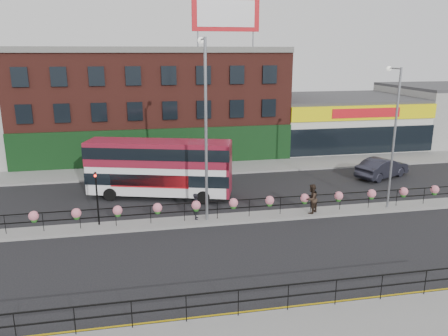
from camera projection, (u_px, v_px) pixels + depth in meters
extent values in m
plane|color=black|center=(233.00, 220.00, 26.82)|extent=(120.00, 120.00, 0.00)
cube|color=gray|center=(204.00, 169.00, 38.17)|extent=(60.00, 4.00, 0.15)
cube|color=gray|center=(233.00, 218.00, 26.80)|extent=(60.00, 1.60, 0.15)
cube|color=gold|center=(284.00, 307.00, 17.62)|extent=(60.00, 0.10, 0.01)
cube|color=gold|center=(286.00, 310.00, 17.45)|extent=(60.00, 0.10, 0.01)
cube|color=maroon|center=(152.00, 103.00, 43.74)|extent=(25.00, 12.00, 10.00)
cube|color=#3F3F42|center=(150.00, 50.00, 42.41)|extent=(25.00, 12.00, 0.30)
cube|color=black|center=(156.00, 148.00, 38.83)|extent=(25.00, 0.25, 3.40)
cube|color=silver|center=(337.00, 122.00, 48.09)|extent=(15.00, 12.00, 5.00)
cube|color=#3F3F42|center=(338.00, 97.00, 47.41)|extent=(15.00, 12.00, 0.30)
cube|color=yellow|center=(366.00, 113.00, 41.86)|extent=(15.00, 0.25, 1.40)
cube|color=red|center=(366.00, 113.00, 41.75)|extent=(7.00, 0.10, 0.90)
cube|color=black|center=(363.00, 140.00, 42.56)|extent=(15.00, 0.25, 2.60)
cube|color=red|center=(226.00, 13.00, 38.08)|extent=(6.00, 0.25, 3.00)
cube|color=white|center=(226.00, 13.00, 37.95)|extent=(5.10, 0.04, 2.25)
cylinder|color=gray|center=(198.00, 40.00, 38.19)|extent=(0.12, 0.12, 1.40)
cylinder|color=gray|center=(253.00, 40.00, 39.11)|extent=(0.12, 0.12, 1.40)
cube|color=black|center=(233.00, 200.00, 26.49)|extent=(30.00, 0.05, 0.05)
cube|color=black|center=(233.00, 208.00, 26.62)|extent=(30.00, 0.05, 0.05)
cylinder|color=black|center=(5.00, 225.00, 24.23)|extent=(0.04, 0.04, 1.10)
cylinder|color=black|center=(43.00, 222.00, 24.60)|extent=(0.04, 0.04, 1.10)
cylinder|color=black|center=(80.00, 219.00, 24.97)|extent=(0.04, 0.04, 1.10)
cylinder|color=black|center=(116.00, 217.00, 25.34)|extent=(0.04, 0.04, 1.10)
cylinder|color=black|center=(151.00, 215.00, 25.71)|extent=(0.04, 0.04, 1.10)
cylinder|color=black|center=(184.00, 212.00, 26.08)|extent=(0.04, 0.04, 1.10)
cylinder|color=black|center=(217.00, 210.00, 26.45)|extent=(0.04, 0.04, 1.10)
cylinder|color=black|center=(249.00, 208.00, 26.82)|extent=(0.04, 0.04, 1.10)
cylinder|color=black|center=(280.00, 206.00, 27.19)|extent=(0.04, 0.04, 1.10)
cylinder|color=black|center=(311.00, 204.00, 27.56)|extent=(0.04, 0.04, 1.10)
cylinder|color=black|center=(340.00, 202.00, 27.93)|extent=(0.04, 0.04, 1.10)
cylinder|color=black|center=(369.00, 200.00, 28.30)|extent=(0.04, 0.04, 1.10)
cylinder|color=black|center=(397.00, 198.00, 28.67)|extent=(0.04, 0.04, 1.10)
cylinder|color=black|center=(424.00, 196.00, 29.04)|extent=(0.04, 0.04, 1.10)
sphere|color=#D46F82|center=(34.00, 216.00, 24.41)|extent=(0.56, 0.56, 0.56)
sphere|color=#23681C|center=(34.00, 220.00, 24.47)|extent=(0.36, 0.36, 0.36)
sphere|color=#D46F82|center=(76.00, 213.00, 24.84)|extent=(0.56, 0.56, 0.56)
sphere|color=#23681C|center=(77.00, 217.00, 24.90)|extent=(0.36, 0.36, 0.36)
sphere|color=#D46F82|center=(118.00, 210.00, 25.26)|extent=(0.56, 0.56, 0.56)
sphere|color=#23681C|center=(118.00, 214.00, 25.32)|extent=(0.36, 0.36, 0.36)
sphere|color=#D46F82|center=(157.00, 208.00, 25.69)|extent=(0.56, 0.56, 0.56)
sphere|color=#23681C|center=(158.00, 211.00, 25.74)|extent=(0.36, 0.36, 0.36)
sphere|color=#D46F82|center=(196.00, 205.00, 26.11)|extent=(0.56, 0.56, 0.56)
sphere|color=#23681C|center=(196.00, 209.00, 26.17)|extent=(0.36, 0.36, 0.36)
sphere|color=#D46F82|center=(233.00, 203.00, 26.53)|extent=(0.56, 0.56, 0.56)
sphere|color=#23681C|center=(233.00, 206.00, 26.59)|extent=(0.36, 0.36, 0.36)
sphere|color=#D46F82|center=(270.00, 200.00, 26.96)|extent=(0.56, 0.56, 0.56)
sphere|color=#23681C|center=(270.00, 204.00, 27.02)|extent=(0.36, 0.36, 0.36)
sphere|color=#D46F82|center=(305.00, 198.00, 27.38)|extent=(0.56, 0.56, 0.56)
sphere|color=#23681C|center=(305.00, 201.00, 27.44)|extent=(0.36, 0.36, 0.36)
sphere|color=#D46F82|center=(339.00, 196.00, 27.81)|extent=(0.56, 0.56, 0.56)
sphere|color=#23681C|center=(338.00, 199.00, 27.87)|extent=(0.36, 0.36, 0.36)
sphere|color=#D46F82|center=(372.00, 194.00, 28.23)|extent=(0.56, 0.56, 0.56)
sphere|color=#23681C|center=(371.00, 197.00, 28.29)|extent=(0.36, 0.36, 0.36)
sphere|color=#D46F82|center=(404.00, 191.00, 28.65)|extent=(0.56, 0.56, 0.56)
sphere|color=#23681C|center=(403.00, 195.00, 28.71)|extent=(0.36, 0.36, 0.36)
sphere|color=#D46F82|center=(435.00, 189.00, 29.08)|extent=(0.56, 0.56, 0.56)
sphere|color=#23681C|center=(434.00, 193.00, 29.14)|extent=(0.36, 0.36, 0.36)
cube|color=black|center=(238.00, 290.00, 16.55)|extent=(20.00, 0.05, 0.05)
cube|color=black|center=(238.00, 302.00, 16.68)|extent=(20.00, 0.05, 0.05)
cylinder|color=black|center=(15.00, 327.00, 15.21)|extent=(0.04, 0.04, 1.10)
cylinder|color=black|center=(75.00, 321.00, 15.58)|extent=(0.04, 0.04, 1.10)
cylinder|color=black|center=(132.00, 315.00, 15.95)|extent=(0.04, 0.04, 1.10)
cylinder|color=black|center=(186.00, 309.00, 16.32)|extent=(0.04, 0.04, 1.10)
cylinder|color=black|center=(238.00, 303.00, 16.69)|extent=(0.04, 0.04, 1.10)
cylinder|color=black|center=(288.00, 297.00, 17.06)|extent=(0.04, 0.04, 1.10)
cylinder|color=black|center=(336.00, 292.00, 17.43)|extent=(0.04, 0.04, 1.10)
cylinder|color=black|center=(381.00, 287.00, 17.80)|extent=(0.04, 0.04, 1.10)
cylinder|color=black|center=(425.00, 282.00, 18.17)|extent=(0.04, 0.04, 1.10)
cube|color=white|center=(159.00, 168.00, 30.44)|extent=(10.15, 4.99, 3.61)
cube|color=maroon|center=(159.00, 153.00, 30.17)|extent=(10.23, 5.06, 1.62)
cube|color=black|center=(160.00, 176.00, 30.60)|extent=(10.25, 5.08, 0.81)
cube|color=black|center=(159.00, 151.00, 30.13)|extent=(10.28, 5.11, 0.81)
cube|color=maroon|center=(158.00, 142.00, 29.96)|extent=(10.15, 4.99, 0.11)
cube|color=maroon|center=(229.00, 169.00, 29.98)|extent=(0.85, 2.28, 3.61)
cube|color=red|center=(149.00, 181.00, 29.55)|extent=(5.20, 1.58, 0.90)
cylinder|color=black|center=(110.00, 195.00, 30.09)|extent=(0.94, 0.52, 0.90)
cylinder|color=black|center=(121.00, 185.00, 32.26)|extent=(0.94, 0.52, 0.90)
cylinder|color=black|center=(203.00, 197.00, 29.50)|extent=(0.94, 0.52, 0.90)
cylinder|color=black|center=(208.00, 187.00, 31.66)|extent=(0.94, 0.52, 0.90)
imported|color=#22232E|center=(382.00, 168.00, 35.57)|extent=(5.56, 6.32, 1.64)
imported|color=black|center=(196.00, 206.00, 26.35)|extent=(0.70, 0.55, 1.62)
imported|color=#2F221A|center=(312.00, 199.00, 27.29)|extent=(1.60, 1.60, 1.88)
cylinder|color=gray|center=(206.00, 133.00, 25.06)|extent=(0.17, 0.17, 10.63)
cylinder|color=gray|center=(203.00, 39.00, 24.47)|extent=(0.11, 1.59, 0.11)
sphere|color=silver|center=(201.00, 40.00, 25.24)|extent=(0.38, 0.38, 0.38)
cylinder|color=gray|center=(394.00, 140.00, 27.41)|extent=(0.14, 0.14, 8.93)
cylinder|color=gray|center=(395.00, 68.00, 26.91)|extent=(0.09, 1.34, 0.09)
sphere|color=silver|center=(389.00, 69.00, 27.56)|extent=(0.32, 0.32, 0.32)
cylinder|color=black|center=(97.00, 199.00, 25.26)|extent=(0.10, 0.10, 3.20)
imported|color=black|center=(95.00, 172.00, 24.85)|extent=(0.15, 0.18, 0.90)
sphere|color=#FF190C|center=(95.00, 176.00, 24.78)|extent=(0.14, 0.14, 0.14)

